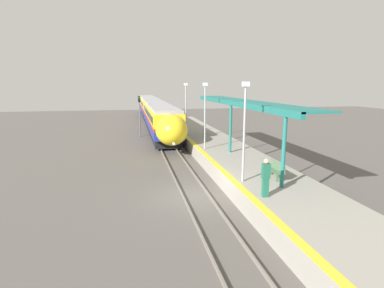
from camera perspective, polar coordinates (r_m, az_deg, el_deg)
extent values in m
plane|color=#56514C|center=(16.81, 0.68, -9.97)|extent=(120.00, 120.00, 0.00)
cube|color=slate|center=(16.66, -1.78, -9.91)|extent=(0.08, 90.00, 0.15)
cube|color=slate|center=(16.94, 3.10, -9.55)|extent=(0.08, 90.00, 0.15)
cube|color=black|center=(37.21, -6.22, 2.78)|extent=(2.52, 19.13, 0.87)
cube|color=navy|center=(37.09, -6.25, 4.08)|extent=(2.86, 20.80, 0.84)
cube|color=red|center=(37.03, -6.27, 4.95)|extent=(2.88, 20.80, 0.29)
cube|color=yellow|center=(36.95, -6.30, 6.15)|extent=(2.86, 20.80, 1.28)
cube|color=black|center=(36.95, -6.29, 6.05)|extent=(2.89, 19.13, 0.70)
cube|color=#9E9EA3|center=(36.89, -6.32, 7.37)|extent=(2.58, 20.80, 0.30)
cylinder|color=black|center=(29.76, -6.25, 0.30)|extent=(0.12, 0.94, 0.94)
cylinder|color=black|center=(29.92, -3.50, 0.40)|extent=(0.12, 0.94, 0.94)
cylinder|color=black|center=(31.92, -6.61, 1.03)|extent=(0.12, 0.94, 0.94)
cylinder|color=black|center=(32.06, -4.05, 1.12)|extent=(0.12, 0.94, 0.94)
cylinder|color=black|center=(42.46, -7.86, 3.53)|extent=(0.12, 0.94, 0.94)
cylinder|color=black|center=(42.57, -5.92, 3.60)|extent=(0.12, 0.94, 0.94)
cylinder|color=black|center=(44.64, -8.04, 3.90)|extent=(0.12, 0.94, 0.94)
cylinder|color=black|center=(44.74, -6.20, 3.96)|extent=(0.12, 0.94, 0.94)
ellipsoid|color=yellow|center=(25.59, -3.90, 2.68)|extent=(2.75, 3.51, 2.65)
ellipsoid|color=black|center=(25.10, -3.78, 3.51)|extent=(2.01, 2.05, 1.35)
sphere|color=#F9F4CC|center=(24.47, -3.46, 0.03)|extent=(0.24, 0.24, 0.24)
cube|color=black|center=(58.60, -8.19, 5.80)|extent=(2.52, 19.13, 0.87)
cube|color=navy|center=(58.53, -8.21, 6.63)|extent=(2.86, 20.80, 0.84)
cube|color=red|center=(58.49, -8.23, 7.19)|extent=(2.88, 20.80, 0.29)
cube|color=yellow|center=(58.44, -8.25, 7.95)|extent=(2.86, 20.80, 1.28)
cube|color=black|center=(58.44, -8.25, 7.89)|extent=(2.89, 19.13, 0.70)
cube|color=#9E9EA3|center=(58.40, -8.27, 8.72)|extent=(2.58, 20.80, 0.30)
cylinder|color=black|center=(51.08, -8.49, 4.80)|extent=(0.12, 0.94, 0.94)
cylinder|color=black|center=(51.18, -6.88, 4.86)|extent=(0.12, 0.94, 0.94)
cylinder|color=black|center=(53.27, -8.62, 5.06)|extent=(0.12, 0.94, 0.94)
cylinder|color=black|center=(53.36, -7.07, 5.11)|extent=(0.12, 0.94, 0.94)
cylinder|color=black|center=(63.90, -9.12, 6.05)|extent=(0.12, 0.94, 0.94)
cylinder|color=black|center=(63.98, -7.82, 6.10)|extent=(0.12, 0.94, 0.94)
cylinder|color=black|center=(66.09, -9.20, 6.22)|extent=(0.12, 0.94, 0.94)
cylinder|color=black|center=(66.16, -7.95, 6.26)|extent=(0.12, 0.94, 0.94)
cube|color=gray|center=(17.86, 13.45, -7.25)|extent=(4.55, 64.00, 1.03)
cube|color=yellow|center=(16.96, 7.12, -6.18)|extent=(0.40, 64.00, 0.01)
cube|color=#4C6B4C|center=(16.57, 16.27, -6.23)|extent=(0.36, 0.06, 0.42)
cube|color=#4C6B4C|center=(17.63, 14.41, -5.08)|extent=(0.36, 0.06, 0.42)
cube|color=#4C6B4C|center=(17.04, 15.35, -4.91)|extent=(0.44, 1.66, 0.03)
cube|color=#4C6B4C|center=(17.07, 15.99, -4.10)|extent=(0.04, 1.66, 0.44)
cube|color=#1E604C|center=(14.20, 13.77, -8.08)|extent=(0.28, 0.20, 0.87)
cube|color=#1E604C|center=(13.97, 13.92, -5.04)|extent=(0.36, 0.22, 0.69)
sphere|color=tan|center=(13.84, 14.01, -3.20)|extent=(0.24, 0.24, 0.24)
cylinder|color=#59595E|center=(35.97, -9.90, 4.62)|extent=(0.14, 0.14, 4.09)
cube|color=black|center=(35.78, -10.03, 8.43)|extent=(0.28, 0.20, 0.70)
sphere|color=#1ED833|center=(35.66, -10.04, 8.69)|extent=(0.14, 0.14, 0.14)
sphere|color=#330A0A|center=(35.67, -10.02, 8.14)|extent=(0.14, 0.14, 0.14)
cylinder|color=#9E9EA3|center=(15.69, 9.89, 1.64)|extent=(0.12, 0.12, 4.97)
cube|color=silver|center=(15.48, 10.22, 11.18)|extent=(0.36, 0.20, 0.24)
cylinder|color=#9E9EA3|center=(23.70, 2.48, 4.99)|extent=(0.12, 0.12, 4.97)
cube|color=silver|center=(23.56, 2.53, 11.30)|extent=(0.36, 0.20, 0.24)
cylinder|color=#9E9EA3|center=(31.93, -1.18, 6.61)|extent=(0.12, 0.12, 4.97)
cube|color=silver|center=(31.83, -1.20, 11.29)|extent=(0.36, 0.20, 0.24)
cylinder|color=#1E6B66|center=(15.34, 17.04, -1.45)|extent=(0.20, 0.20, 3.64)
cylinder|color=#1E6B66|center=(22.67, 7.33, 2.93)|extent=(0.20, 0.20, 3.64)
cylinder|color=#1E6B66|center=(30.39, 2.43, 5.11)|extent=(0.20, 0.20, 3.64)
cube|color=#1E6B66|center=(22.48, 7.46, 7.77)|extent=(0.24, 19.20, 0.36)
cube|color=#1E6B66|center=(22.78, 9.63, 8.06)|extent=(2.00, 19.20, 0.10)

